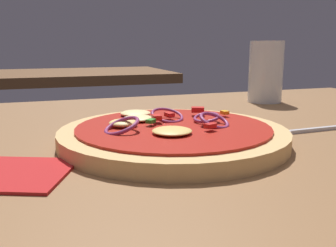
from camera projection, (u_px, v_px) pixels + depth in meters
The scene contains 5 objects.
dining_table at pixel (211, 156), 0.47m from camera, with size 1.13×0.83×0.04m.
pizza at pixel (173, 134), 0.45m from camera, with size 0.28×0.28×0.04m.
fork at pixel (302, 130), 0.51m from camera, with size 0.17×0.02×0.01m.
beer_glass at pixel (266, 76), 0.77m from camera, with size 0.07×0.07×0.12m.
background_table at pixel (83, 76), 1.65m from camera, with size 0.75×0.53×0.04m.
Camera 1 is at (-0.20, -0.41, 0.16)m, focal length 39.76 mm.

